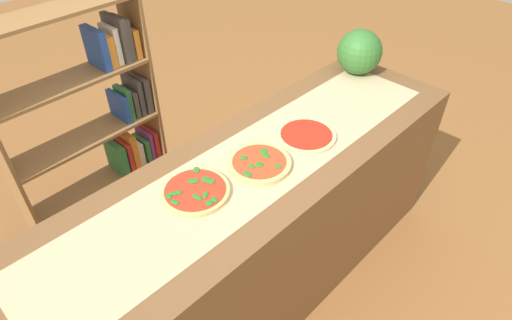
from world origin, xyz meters
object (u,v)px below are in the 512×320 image
(pizza_plain_2, at_px, (306,135))
(bookshelf, at_px, (108,134))
(watermelon, at_px, (359,52))
(pizza_spinach_0, at_px, (195,191))
(pizza_spinach_1, at_px, (259,163))

(pizza_plain_2, distance_m, bookshelf, 1.22)
(watermelon, height_order, bookshelf, bookshelf)
(bookshelf, bearing_deg, pizza_plain_2, -64.27)
(pizza_plain_2, bearing_deg, bookshelf, 115.73)
(pizza_spinach_0, xyz_separation_m, pizza_plain_2, (0.64, -0.08, -0.00))
(watermelon, distance_m, bookshelf, 1.57)
(pizza_spinach_0, relative_size, pizza_spinach_1, 1.00)
(pizza_spinach_0, bearing_deg, watermelon, 5.31)
(pizza_spinach_1, distance_m, pizza_plain_2, 0.32)
(watermelon, relative_size, bookshelf, 0.18)
(pizza_spinach_1, xyz_separation_m, watermelon, (1.05, 0.19, 0.12))
(pizza_plain_2, bearing_deg, pizza_spinach_1, 177.52)
(pizza_spinach_0, distance_m, pizza_spinach_1, 0.32)
(pizza_spinach_0, height_order, watermelon, watermelon)
(pizza_spinach_0, height_order, pizza_spinach_1, pizza_spinach_1)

